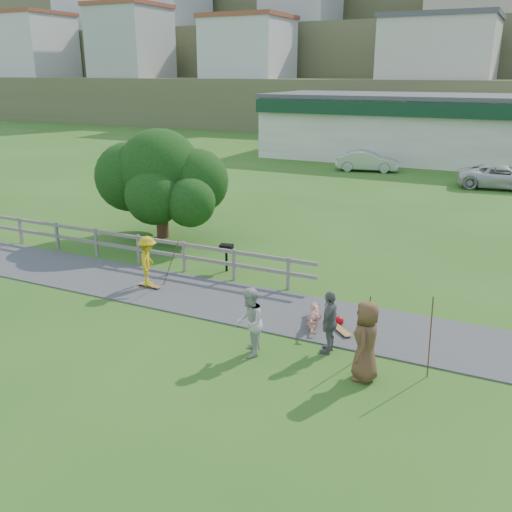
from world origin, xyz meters
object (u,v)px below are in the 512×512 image
(skater_rider, at_px, (148,264))
(skater_fallen, at_px, (315,316))
(bbq, at_px, (226,258))
(spectator_b, at_px, (330,322))
(spectator_a, at_px, (249,322))
(tree, at_px, (161,195))
(car_silver, at_px, (367,161))
(car_white, at_px, (503,177))
(spectator_c, at_px, (366,341))

(skater_rider, xyz_separation_m, skater_fallen, (5.92, -0.39, -0.54))
(skater_fallen, distance_m, bbq, 5.36)
(skater_rider, height_order, spectator_b, skater_rider)
(bbq, bearing_deg, spectator_a, -67.86)
(tree, bearing_deg, car_silver, 81.25)
(skater_fallen, height_order, bbq, bbq)
(car_white, bearing_deg, bbq, 153.39)
(skater_rider, relative_size, skater_fallen, 1.04)
(spectator_b, bearing_deg, spectator_c, 49.76)
(spectator_a, relative_size, bbq, 1.80)
(car_silver, distance_m, bbq, 23.34)
(car_silver, bearing_deg, bbq, 170.89)
(car_silver, relative_size, car_white, 0.83)
(car_white, relative_size, tree, 0.94)
(spectator_b, height_order, car_white, spectator_b)
(spectator_c, bearing_deg, spectator_a, -92.88)
(skater_fallen, xyz_separation_m, car_white, (3.32, 23.57, 0.44))
(spectator_b, relative_size, car_silver, 0.38)
(skater_fallen, height_order, car_white, car_white)
(spectator_a, distance_m, car_white, 26.22)
(car_white, height_order, bbq, car_white)
(spectator_a, relative_size, tree, 0.32)
(bbq, bearing_deg, spectator_c, -50.52)
(spectator_c, bearing_deg, car_silver, -169.63)
(skater_rider, height_order, car_silver, skater_rider)
(spectator_b, height_order, spectator_c, spectator_c)
(skater_fallen, relative_size, spectator_a, 0.90)
(spectator_b, relative_size, bbq, 1.67)
(skater_fallen, bearing_deg, car_silver, 86.41)
(spectator_a, distance_m, car_silver, 29.03)
(car_silver, height_order, bbq, car_silver)
(skater_rider, relative_size, car_silver, 0.38)
(car_silver, bearing_deg, spectator_c, -177.07)
(tree, xyz_separation_m, bbq, (4.58, -2.64, -1.34))
(skater_fallen, relative_size, spectator_b, 0.96)
(spectator_b, relative_size, tree, 0.30)
(skater_fallen, xyz_separation_m, car_silver, (-5.85, 26.28, 0.43))
(spectator_a, height_order, car_white, spectator_a)
(skater_rider, distance_m, car_silver, 25.89)
(spectator_a, distance_m, bbq, 6.40)
(bbq, bearing_deg, car_white, 57.42)
(skater_fallen, bearing_deg, spectator_a, -126.74)
(skater_rider, bearing_deg, bbq, -57.33)
(spectator_c, height_order, car_white, spectator_c)
(spectator_b, distance_m, bbq, 6.82)
(car_silver, bearing_deg, tree, 158.71)
(spectator_c, bearing_deg, spectator_b, -132.76)
(spectator_b, distance_m, tree, 12.10)
(skater_rider, height_order, spectator_c, spectator_c)
(skater_fallen, bearing_deg, skater_rider, 160.07)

